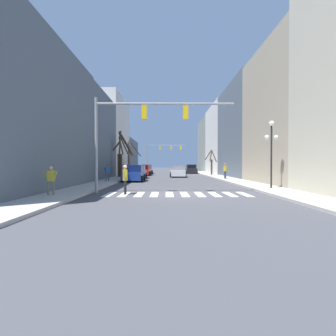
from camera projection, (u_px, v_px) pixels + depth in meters
name	position (u px, v px, depth m)	size (l,w,h in m)	color
ground_plane	(177.00, 194.00, 15.77)	(240.00, 240.00, 0.00)	#424247
sidewalk_left	(69.00, 193.00, 15.73)	(2.38, 90.00, 0.15)	#ADA89E
sidewalk_right	(284.00, 193.00, 15.80)	(2.38, 90.00, 0.15)	#ADA89E
building_row_left	(93.00, 140.00, 35.57)	(6.00, 54.53, 12.50)	#515B66
building_row_right	(241.00, 134.00, 39.65)	(6.00, 60.39, 13.56)	#BCB299
crosswalk_stripes	(177.00, 194.00, 15.65)	(8.55, 2.60, 0.01)	white
traffic_signal_near	(139.00, 122.00, 16.37)	(8.70, 0.28, 5.99)	gray
traffic_signal_far	(161.00, 151.00, 57.71)	(8.45, 0.28, 6.33)	gray
street_lamp_right_corner	(271.00, 141.00, 18.01)	(0.95, 0.36, 4.64)	black
car_at_intersection	(134.00, 174.00, 27.42)	(2.17, 4.42, 1.70)	navy
car_parked_right_mid	(147.00, 170.00, 46.87)	(2.00, 4.37, 1.71)	gray
car_parked_right_near	(178.00, 172.00, 36.62)	(2.17, 4.73, 1.59)	silver
car_parked_left_near	(138.00, 172.00, 32.78)	(1.96, 4.46, 1.69)	gray
car_parked_left_far	(144.00, 171.00, 40.81)	(1.99, 4.13, 1.68)	red
car_parked_left_mid	(191.00, 169.00, 50.25)	(2.13, 4.56, 1.71)	black
pedestrian_crossing_street	(107.00, 171.00, 25.72)	(0.60, 0.49, 1.62)	#4C4C51
pedestrian_on_left_sidewalk	(51.00, 178.00, 13.99)	(0.67, 0.26, 1.56)	#7A705B
pedestrian_on_right_sidewalk	(125.00, 177.00, 15.61)	(0.25, 0.76, 1.76)	black
pedestrian_near_right_corner	(225.00, 169.00, 29.98)	(0.30, 0.76, 1.76)	#282D47
street_tree_right_mid	(121.00, 157.00, 34.17)	(1.84, 1.98, 5.98)	brown
street_tree_left_near	(129.00, 159.00, 42.29)	(2.48, 3.46, 5.51)	brown
street_tree_left_mid	(121.00, 156.00, 34.13)	(3.61, 2.20, 6.01)	#473828
street_tree_right_far	(211.00, 162.00, 40.54)	(1.96, 1.89, 3.90)	#473828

